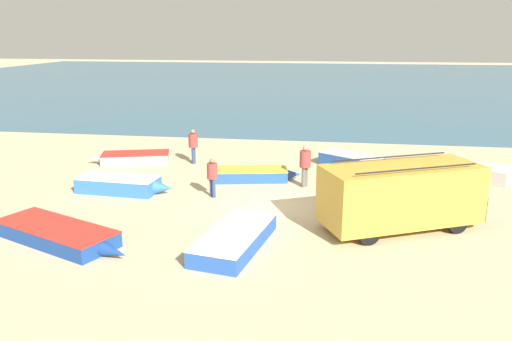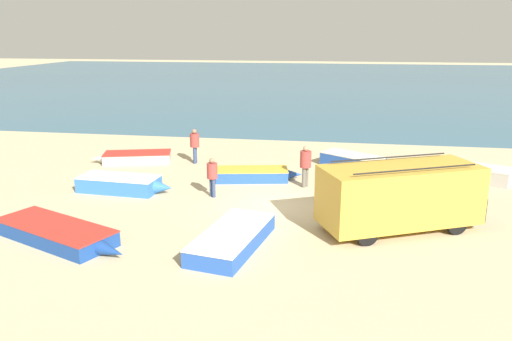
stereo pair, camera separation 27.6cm
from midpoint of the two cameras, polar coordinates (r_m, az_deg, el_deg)
ground_plane at (r=19.30m, az=1.60°, el=-4.04°), size 200.00×200.00×0.00m
sea_water at (r=70.38m, az=6.96°, el=10.15°), size 120.00×80.00×0.01m
parked_van at (r=17.38m, az=15.85°, el=-2.63°), size 5.71×4.12×2.35m
fishing_rowboat_0 at (r=22.54m, az=-0.60°, el=-0.45°), size 4.01×1.93×0.52m
fishing_rowboat_1 at (r=17.24m, az=-22.04°, el=-6.76°), size 5.23×3.13×0.52m
fishing_rowboat_2 at (r=24.73m, az=22.29°, el=0.00°), size 4.29×2.82×0.67m
fishing_rowboat_3 at (r=25.00m, az=10.78°, el=1.05°), size 3.62×2.86×0.66m
fishing_rowboat_4 at (r=21.62m, az=-15.45°, el=-1.55°), size 4.10×1.61×0.65m
fishing_rowboat_5 at (r=15.75m, az=-2.79°, el=-7.62°), size 2.24×4.71×0.55m
fishing_rowboat_6 at (r=26.30m, az=-14.12°, el=1.41°), size 4.16×2.29×0.52m
fisherman_0 at (r=20.11m, az=-5.41°, el=-0.40°), size 0.42×0.42×1.62m
fisherman_1 at (r=25.43m, az=-7.50°, el=3.12°), size 0.46×0.46×1.77m
fisherman_2 at (r=21.42m, az=5.27°, el=0.95°), size 0.48×0.48×1.83m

